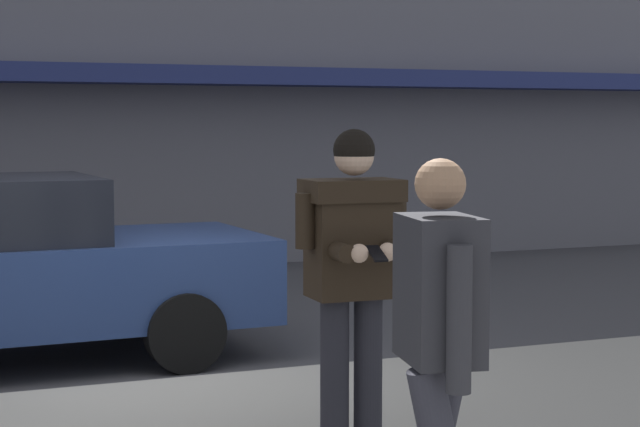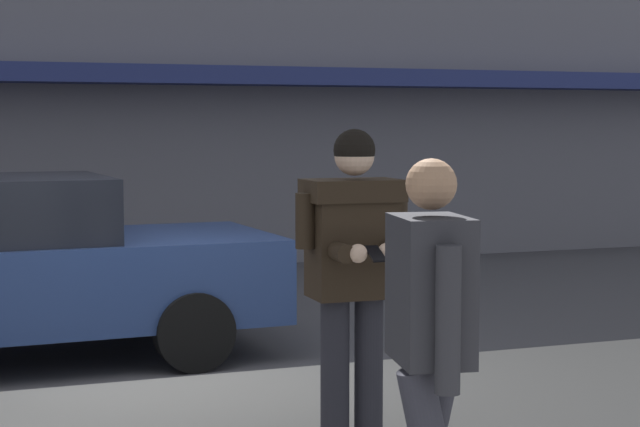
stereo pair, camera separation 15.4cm
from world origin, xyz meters
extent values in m
plane|color=#3D3D42|center=(0.00, 0.00, 0.00)|extent=(80.00, 80.00, 0.00)
cube|color=silver|center=(1.00, 0.05, 0.00)|extent=(28.00, 0.12, 0.01)
cube|color=navy|center=(1.00, 6.15, 2.60)|extent=(26.60, 0.70, 0.24)
cylinder|color=black|center=(0.59, 2.23, 0.32)|extent=(0.65, 0.24, 0.64)
cylinder|color=black|center=(0.65, 0.52, 0.32)|extent=(0.65, 0.24, 0.64)
cylinder|color=#23232B|center=(0.98, -2.30, 0.58)|extent=(0.16, 0.16, 0.88)
cylinder|color=#23232B|center=(0.78, -2.29, 0.58)|extent=(0.16, 0.16, 0.88)
cube|color=black|center=(0.88, -2.29, 1.34)|extent=(0.47, 0.31, 0.64)
cube|color=black|center=(0.88, -2.29, 1.61)|extent=(0.53, 0.35, 0.12)
cylinder|color=black|center=(1.15, -2.30, 1.45)|extent=(0.11, 0.11, 0.30)
cylinder|color=black|center=(1.02, -2.46, 1.30)|extent=(0.11, 0.30, 0.10)
sphere|color=beige|center=(0.95, -2.60, 1.30)|extent=(0.10, 0.10, 0.10)
cylinder|color=black|center=(0.61, -2.29, 1.45)|extent=(0.11, 0.11, 0.30)
cylinder|color=black|center=(0.72, -2.45, 1.30)|extent=(0.11, 0.30, 0.10)
sphere|color=beige|center=(0.79, -2.59, 1.30)|extent=(0.10, 0.10, 0.10)
cube|color=black|center=(0.87, -2.63, 1.30)|extent=(0.08, 0.14, 0.07)
sphere|color=beige|center=(0.88, -2.32, 1.80)|extent=(0.22, 0.22, 0.22)
sphere|color=black|center=(0.88, -2.32, 1.83)|extent=(0.23, 0.23, 0.23)
cube|color=#2D2D33|center=(0.61, -3.80, 1.30)|extent=(0.35, 0.46, 0.60)
cylinder|color=#2D2D33|center=(0.57, -4.05, 1.22)|extent=(0.10, 0.10, 0.58)
cylinder|color=#2D2D33|center=(0.66, -3.56, 1.22)|extent=(0.10, 0.10, 0.58)
sphere|color=tan|center=(0.61, -3.80, 1.73)|extent=(0.21, 0.21, 0.21)
cube|color=brown|center=(0.69, -3.51, 1.10)|extent=(0.16, 0.26, 0.32)
camera|label=1|loc=(-1.44, -7.64, 1.98)|focal=60.00mm
camera|label=2|loc=(-1.29, -7.70, 1.98)|focal=60.00mm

